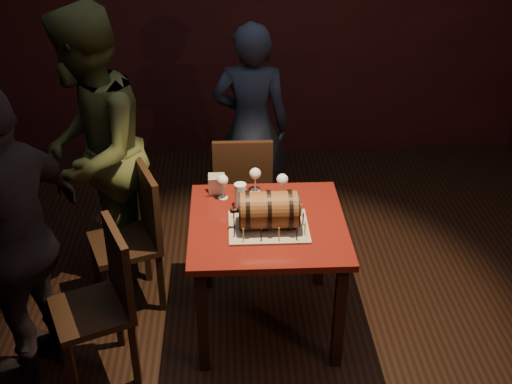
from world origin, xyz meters
TOP-DOWN VIEW (x-y plane):
  - room_shell at (0.00, 0.00)m, footprint 5.04×5.04m
  - pub_table at (-0.01, 0.05)m, footprint 0.90×0.90m
  - cake_board at (-0.01, -0.01)m, footprint 0.45×0.35m
  - barrel_cake at (-0.01, -0.01)m, footprint 0.39×0.23m
  - birthday_candles at (-0.01, -0.01)m, footprint 0.40×0.30m
  - wine_glass_left at (-0.27, 0.33)m, footprint 0.07×0.07m
  - wine_glass_mid at (-0.07, 0.41)m, footprint 0.07×0.07m
  - wine_glass_right at (0.09, 0.32)m, footprint 0.07×0.07m
  - pint_of_ale at (-0.16, 0.23)m, footprint 0.07×0.07m
  - menu_card at (-0.30, 0.37)m, footprint 0.10×0.05m
  - chair_back at (-0.13, 0.84)m, footprint 0.40×0.40m
  - chair_left_rear at (-0.82, 0.33)m, footprint 0.52×0.52m
  - chair_left_front at (-0.92, -0.30)m, footprint 0.53×0.53m
  - person_back at (-0.06, 1.29)m, footprint 0.61×0.43m
  - person_left_rear at (-1.09, 0.61)m, footprint 0.76×0.95m
  - person_left_front at (-1.33, -0.27)m, footprint 0.77×1.11m

SIDE VIEW (x-z plane):
  - chair_back at x=-0.13m, z-range 0.06..0.99m
  - chair_left_rear at x=-0.82m, z-range 0.06..0.99m
  - chair_left_front at x=-0.92m, z-range 0.06..0.99m
  - pub_table at x=-0.01m, z-range 0.27..1.02m
  - cake_board at x=-0.01m, z-range 0.75..0.76m
  - person_back at x=-0.06m, z-range 0.00..1.57m
  - birthday_candles at x=-0.01m, z-range 0.76..0.85m
  - menu_card at x=-0.30m, z-range 0.75..0.88m
  - pint_of_ale at x=-0.16m, z-range 0.75..0.90m
  - wine_glass_mid at x=-0.07m, z-range 0.79..0.95m
  - wine_glass_left at x=-0.27m, z-range 0.79..0.95m
  - wine_glass_right at x=0.09m, z-range 0.79..0.95m
  - barrel_cake at x=-0.01m, z-range 0.75..0.98m
  - person_left_front at x=-1.33m, z-range 0.00..1.75m
  - person_left_rear at x=-1.09m, z-range 0.00..1.87m
  - room_shell at x=0.00m, z-range 0.00..2.80m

